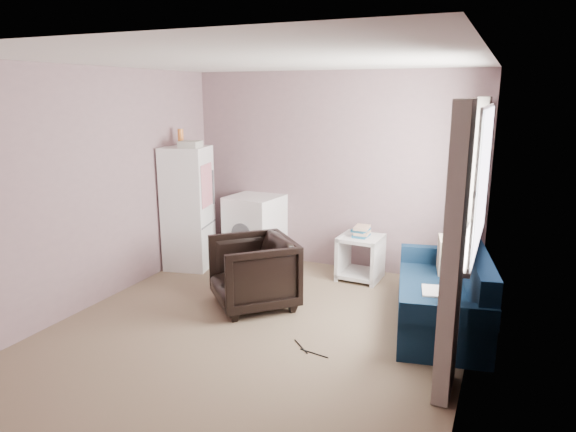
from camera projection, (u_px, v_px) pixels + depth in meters
name	position (u px, v px, depth m)	size (l,w,h in m)	color
room	(259.00, 203.00, 4.67)	(3.84, 4.24, 2.54)	#7C6851
armchair	(253.00, 269.00, 5.42)	(0.80, 0.75, 0.83)	black
fridge	(188.00, 207.00, 6.58)	(0.65, 0.64, 1.79)	white
washing_machine	(255.00, 228.00, 6.85)	(0.70, 0.70, 0.90)	white
side_table	(361.00, 254.00, 6.24)	(0.51, 0.51, 0.67)	silver
sofa	(446.00, 298.00, 4.99)	(1.11, 1.86, 0.78)	#0D243E
window_dressing	(468.00, 220.00, 4.63)	(0.17, 2.62, 2.18)	white
floor_cables	(307.00, 350.00, 4.55)	(0.40, 0.20, 0.01)	black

